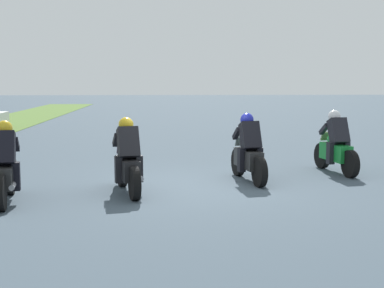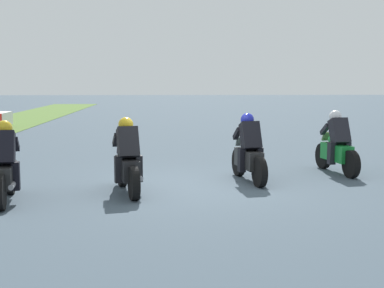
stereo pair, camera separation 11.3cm
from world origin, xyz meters
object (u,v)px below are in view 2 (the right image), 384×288
Objects in this scene: rider_lane_a at (337,147)px; rider_lane_c at (127,162)px; rider_lane_b at (249,153)px; rider_lane_d at (5,169)px.

rider_lane_a and rider_lane_c have the same top height.
rider_lane_d is at bearing 100.25° from rider_lane_b.
rider_lane_c is (-2.15, 4.84, 0.00)m from rider_lane_a.
rider_lane_c is (-1.17, 2.58, 0.00)m from rider_lane_b.
rider_lane_b is 5.14m from rider_lane_d.
rider_lane_d is at bearing 101.12° from rider_lane_a.
rider_lane_b and rider_lane_d have the same top height.
rider_lane_d is at bearing 94.32° from rider_lane_c.
rider_lane_b is 2.83m from rider_lane_c.
rider_lane_b is at bearing -79.92° from rider_lane_c.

